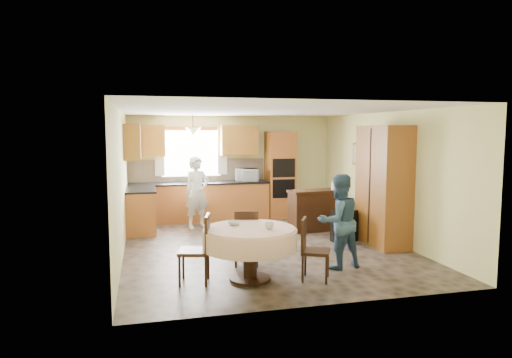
{
  "coord_description": "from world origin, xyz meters",
  "views": [
    {
      "loc": [
        -2.12,
        -8.05,
        2.13
      ],
      "look_at": [
        -0.06,
        0.3,
        1.23
      ],
      "focal_mm": 32.0,
      "sensor_mm": 36.0,
      "label": 1
    }
  ],
  "objects_px": {
    "chair_right": "(311,246)",
    "person_sink": "(197,193)",
    "dining_table": "(250,239)",
    "chair_back": "(246,235)",
    "cupboard": "(384,186)",
    "oven_tower": "(280,175)",
    "sideboard": "(315,211)",
    "chair_left": "(200,246)",
    "person_dining": "(339,221)"
  },
  "relations": [
    {
      "from": "chair_right",
      "to": "person_sink",
      "type": "relative_size",
      "value": 0.57
    },
    {
      "from": "dining_table",
      "to": "chair_back",
      "type": "relative_size",
      "value": 1.5
    },
    {
      "from": "cupboard",
      "to": "chair_back",
      "type": "distance_m",
      "value": 2.96
    },
    {
      "from": "oven_tower",
      "to": "dining_table",
      "type": "xyz_separation_m",
      "value": [
        -1.83,
        -4.54,
        -0.46
      ]
    },
    {
      "from": "dining_table",
      "to": "chair_right",
      "type": "relative_size",
      "value": 1.51
    },
    {
      "from": "oven_tower",
      "to": "sideboard",
      "type": "height_order",
      "value": "oven_tower"
    },
    {
      "from": "person_sink",
      "to": "sideboard",
      "type": "bearing_deg",
      "value": -40.38
    },
    {
      "from": "chair_back",
      "to": "chair_left",
      "type": "bearing_deg",
      "value": 49.9
    },
    {
      "from": "oven_tower",
      "to": "cupboard",
      "type": "relative_size",
      "value": 0.95
    },
    {
      "from": "person_dining",
      "to": "oven_tower",
      "type": "bearing_deg",
      "value": -104.65
    },
    {
      "from": "cupboard",
      "to": "person_sink",
      "type": "height_order",
      "value": "cupboard"
    },
    {
      "from": "sideboard",
      "to": "cupboard",
      "type": "bearing_deg",
      "value": -68.61
    },
    {
      "from": "oven_tower",
      "to": "cupboard",
      "type": "distance_m",
      "value": 3.3
    },
    {
      "from": "sideboard",
      "to": "person_dining",
      "type": "xyz_separation_m",
      "value": [
        -0.63,
        -2.61,
        0.32
      ]
    },
    {
      "from": "chair_right",
      "to": "sideboard",
      "type": "bearing_deg",
      "value": 4.21
    },
    {
      "from": "chair_back",
      "to": "person_dining",
      "type": "bearing_deg",
      "value": 174.45
    },
    {
      "from": "chair_left",
      "to": "person_dining",
      "type": "relative_size",
      "value": 0.66
    },
    {
      "from": "sideboard",
      "to": "person_sink",
      "type": "distance_m",
      "value": 2.61
    },
    {
      "from": "oven_tower",
      "to": "sideboard",
      "type": "xyz_separation_m",
      "value": [
        0.28,
        -1.67,
        -0.65
      ]
    },
    {
      "from": "dining_table",
      "to": "chair_right",
      "type": "bearing_deg",
      "value": -12.17
    },
    {
      "from": "oven_tower",
      "to": "chair_right",
      "type": "distance_m",
      "value": 4.86
    },
    {
      "from": "chair_back",
      "to": "person_dining",
      "type": "relative_size",
      "value": 0.61
    },
    {
      "from": "person_sink",
      "to": "cupboard",
      "type": "bearing_deg",
      "value": -56.39
    },
    {
      "from": "oven_tower",
      "to": "chair_left",
      "type": "xyz_separation_m",
      "value": [
        -2.54,
        -4.49,
        -0.52
      ]
    },
    {
      "from": "oven_tower",
      "to": "sideboard",
      "type": "distance_m",
      "value": 1.82
    },
    {
      "from": "chair_right",
      "to": "person_sink",
      "type": "distance_m",
      "value": 4.11
    },
    {
      "from": "chair_left",
      "to": "chair_back",
      "type": "height_order",
      "value": "chair_left"
    },
    {
      "from": "chair_back",
      "to": "person_sink",
      "type": "distance_m",
      "value": 3.1
    },
    {
      "from": "oven_tower",
      "to": "person_sink",
      "type": "bearing_deg",
      "value": -159.67
    },
    {
      "from": "dining_table",
      "to": "person_dining",
      "type": "xyz_separation_m",
      "value": [
        1.48,
        0.26,
        0.14
      ]
    },
    {
      "from": "chair_left",
      "to": "person_sink",
      "type": "distance_m",
      "value": 3.72
    },
    {
      "from": "person_dining",
      "to": "chair_right",
      "type": "bearing_deg",
      "value": 25.16
    },
    {
      "from": "dining_table",
      "to": "chair_back",
      "type": "height_order",
      "value": "chair_back"
    },
    {
      "from": "chair_left",
      "to": "person_sink",
      "type": "xyz_separation_m",
      "value": [
        0.4,
        3.69,
        0.25
      ]
    },
    {
      "from": "dining_table",
      "to": "person_sink",
      "type": "height_order",
      "value": "person_sink"
    },
    {
      "from": "cupboard",
      "to": "person_dining",
      "type": "bearing_deg",
      "value": -140.79
    },
    {
      "from": "oven_tower",
      "to": "person_dining",
      "type": "distance_m",
      "value": 4.31
    },
    {
      "from": "dining_table",
      "to": "person_dining",
      "type": "distance_m",
      "value": 1.51
    },
    {
      "from": "person_sink",
      "to": "person_dining",
      "type": "distance_m",
      "value": 3.92
    },
    {
      "from": "dining_table",
      "to": "chair_left",
      "type": "height_order",
      "value": "chair_left"
    },
    {
      "from": "chair_back",
      "to": "person_sink",
      "type": "relative_size",
      "value": 0.57
    },
    {
      "from": "sideboard",
      "to": "dining_table",
      "type": "relative_size",
      "value": 0.86
    },
    {
      "from": "dining_table",
      "to": "person_dining",
      "type": "relative_size",
      "value": 0.91
    },
    {
      "from": "chair_right",
      "to": "dining_table",
      "type": "bearing_deg",
      "value": 104.48
    },
    {
      "from": "sideboard",
      "to": "cupboard",
      "type": "distance_m",
      "value": 1.79
    },
    {
      "from": "chair_left",
      "to": "person_sink",
      "type": "bearing_deg",
      "value": -172.95
    },
    {
      "from": "chair_back",
      "to": "chair_right",
      "type": "relative_size",
      "value": 1.01
    },
    {
      "from": "cupboard",
      "to": "dining_table",
      "type": "height_order",
      "value": "cupboard"
    },
    {
      "from": "sideboard",
      "to": "chair_back",
      "type": "distance_m",
      "value": 2.96
    },
    {
      "from": "cupboard",
      "to": "chair_left",
      "type": "xyz_separation_m",
      "value": [
        -3.61,
        -1.36,
        -0.58
      ]
    }
  ]
}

